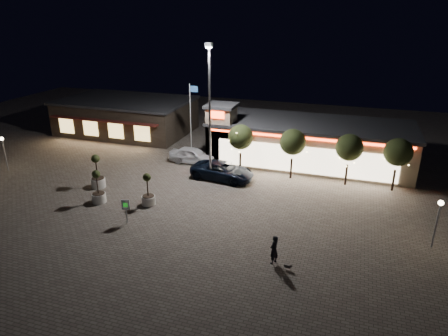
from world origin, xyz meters
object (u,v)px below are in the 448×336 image
(valet_sign, at_px, (126,207))
(pedestrian, at_px, (274,250))
(planter_left, at_px, (98,177))
(planter_mid, at_px, (98,192))
(white_sedan, at_px, (193,155))
(pickup_truck, at_px, (222,171))

(valet_sign, bearing_deg, pedestrian, -8.15)
(planter_left, bearing_deg, valet_sign, -39.79)
(valet_sign, bearing_deg, planter_mid, 150.34)
(valet_sign, bearing_deg, white_sedan, 91.02)
(pickup_truck, height_order, white_sedan, white_sedan)
(pickup_truck, bearing_deg, pedestrian, -142.15)
(white_sedan, relative_size, pedestrian, 2.54)
(pickup_truck, distance_m, pedestrian, 13.96)
(pedestrian, relative_size, planter_left, 0.62)
(pedestrian, bearing_deg, planter_mid, -80.06)
(white_sedan, bearing_deg, planter_left, 145.40)
(planter_left, distance_m, planter_mid, 3.22)
(valet_sign, bearing_deg, planter_left, 140.21)
(white_sedan, relative_size, planter_left, 1.58)
(planter_mid, relative_size, valet_sign, 1.52)
(pedestrian, bearing_deg, white_sedan, -117.86)
(pickup_truck, xyz_separation_m, planter_left, (-9.98, -5.30, 0.13))
(white_sedan, xyz_separation_m, planter_left, (-5.65, -8.45, 0.12))
(pickup_truck, height_order, planter_left, planter_left)
(planter_left, xyz_separation_m, valet_sign, (5.89, -4.90, 0.36))
(white_sedan, distance_m, pedestrian, 19.02)
(pickup_truck, distance_m, white_sedan, 5.35)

